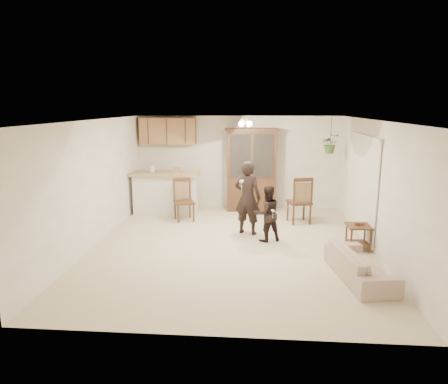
# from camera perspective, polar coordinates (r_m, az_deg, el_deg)

# --- Properties ---
(floor) EXTENTS (6.50, 6.50, 0.00)m
(floor) POSITION_cam_1_polar(r_m,az_deg,el_deg) (8.13, 1.05, -7.67)
(floor) COLOR beige
(floor) RESTS_ON ground
(ceiling) EXTENTS (5.50, 6.50, 0.02)m
(ceiling) POSITION_cam_1_polar(r_m,az_deg,el_deg) (7.65, 1.12, 10.22)
(ceiling) COLOR silver
(ceiling) RESTS_ON wall_back
(wall_back) EXTENTS (5.50, 0.02, 2.50)m
(wall_back) POSITION_cam_1_polar(r_m,az_deg,el_deg) (11.00, 2.07, 4.31)
(wall_back) COLOR white
(wall_back) RESTS_ON ground
(wall_front) EXTENTS (5.50, 0.02, 2.50)m
(wall_front) POSITION_cam_1_polar(r_m,az_deg,el_deg) (4.66, -1.25, -6.82)
(wall_front) COLOR white
(wall_front) RESTS_ON ground
(wall_left) EXTENTS (0.02, 6.50, 2.50)m
(wall_left) POSITION_cam_1_polar(r_m,az_deg,el_deg) (8.41, -17.98, 1.23)
(wall_left) COLOR white
(wall_left) RESTS_ON ground
(wall_right) EXTENTS (0.02, 6.50, 2.50)m
(wall_right) POSITION_cam_1_polar(r_m,az_deg,el_deg) (8.12, 20.85, 0.64)
(wall_right) COLOR white
(wall_right) RESTS_ON ground
(breakfast_bar) EXTENTS (1.60, 0.55, 1.00)m
(breakfast_bar) POSITION_cam_1_polar(r_m,az_deg,el_deg) (10.49, -8.32, -0.37)
(breakfast_bar) COLOR silver
(breakfast_bar) RESTS_ON floor
(bar_top) EXTENTS (1.75, 0.70, 0.08)m
(bar_top) POSITION_cam_1_polar(r_m,az_deg,el_deg) (10.38, -8.41, 2.59)
(bar_top) COLOR tan
(bar_top) RESTS_ON breakfast_bar
(upper_cabinets) EXTENTS (1.50, 0.34, 0.70)m
(upper_cabinets) POSITION_cam_1_polar(r_m,az_deg,el_deg) (10.97, -8.01, 8.64)
(upper_cabinets) COLOR #8C5B3D
(upper_cabinets) RESTS_ON wall_back
(vertical_blinds) EXTENTS (0.06, 2.30, 2.10)m
(vertical_blinds) POSITION_cam_1_polar(r_m,az_deg,el_deg) (8.99, 18.96, 0.87)
(vertical_blinds) COLOR silver
(vertical_blinds) RESTS_ON wall_right
(ceiling_fixture) EXTENTS (0.36, 0.36, 0.20)m
(ceiling_fixture) POSITION_cam_1_polar(r_m,az_deg,el_deg) (8.84, 2.89, 9.84)
(ceiling_fixture) COLOR #FFEDBF
(ceiling_fixture) RESTS_ON ceiling
(hanging_plant) EXTENTS (0.43, 0.37, 0.48)m
(hanging_plant) POSITION_cam_1_polar(r_m,az_deg,el_deg) (10.24, 14.95, 6.69)
(hanging_plant) COLOR #2E5321
(hanging_plant) RESTS_ON ceiling
(plant_cord) EXTENTS (0.01, 0.01, 0.65)m
(plant_cord) POSITION_cam_1_polar(r_m,az_deg,el_deg) (10.22, 15.05, 8.51)
(plant_cord) COLOR black
(plant_cord) RESTS_ON ceiling
(sofa) EXTENTS (1.01, 1.96, 0.73)m
(sofa) POSITION_cam_1_polar(r_m,az_deg,el_deg) (6.91, 18.92, -8.80)
(sofa) COLOR beige
(sofa) RESTS_ON floor
(adult) EXTENTS (0.76, 0.62, 1.80)m
(adult) POSITION_cam_1_polar(r_m,az_deg,el_deg) (8.65, 3.40, -0.25)
(adult) COLOR black
(adult) RESTS_ON floor
(child) EXTENTS (0.80, 0.73, 1.35)m
(child) POSITION_cam_1_polar(r_m,az_deg,el_deg) (8.27, 6.17, -2.50)
(child) COLOR black
(child) RESTS_ON floor
(china_hutch) EXTENTS (1.42, 0.62, 2.19)m
(china_hutch) POSITION_cam_1_polar(r_m,az_deg,el_deg) (10.68, 3.90, 3.13)
(china_hutch) COLOR #3B2315
(china_hutch) RESTS_ON floor
(side_table) EXTENTS (0.47, 0.47, 0.56)m
(side_table) POSITION_cam_1_polar(r_m,az_deg,el_deg) (8.26, 18.61, -6.10)
(side_table) COLOR #3B2315
(side_table) RESTS_ON floor
(chair_bar) EXTENTS (0.60, 0.60, 1.03)m
(chair_bar) POSITION_cam_1_polar(r_m,az_deg,el_deg) (9.83, -5.71, -2.41)
(chair_bar) COLOR #3B2315
(chair_bar) RESTS_ON floor
(chair_hutch_left) EXTENTS (0.51, 0.51, 0.92)m
(chair_hutch_left) POSITION_cam_1_polar(r_m,az_deg,el_deg) (10.88, 5.06, -1.13)
(chair_hutch_left) COLOR #3B2315
(chair_hutch_left) RESTS_ON floor
(chair_hutch_right) EXTENTS (0.61, 0.61, 1.14)m
(chair_hutch_right) POSITION_cam_1_polar(r_m,az_deg,el_deg) (9.77, 10.65, -2.49)
(chair_hutch_right) COLOR #3B2315
(chair_hutch_right) RESTS_ON floor
(controller_adult) EXTENTS (0.09, 0.15, 0.04)m
(controller_adult) POSITION_cam_1_polar(r_m,az_deg,el_deg) (8.24, 2.53, 1.54)
(controller_adult) COLOR white
(controller_adult) RESTS_ON adult
(controller_child) EXTENTS (0.07, 0.11, 0.03)m
(controller_child) POSITION_cam_1_polar(r_m,az_deg,el_deg) (8.01, 6.99, -2.65)
(controller_child) COLOR white
(controller_child) RESTS_ON child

